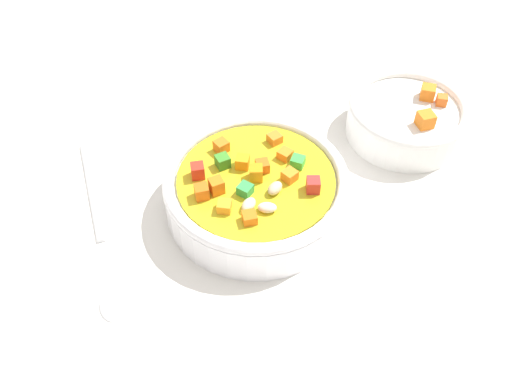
# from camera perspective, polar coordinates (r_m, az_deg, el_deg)

# --- Properties ---
(ground_plane) EXTENTS (1.40, 1.40, 0.02)m
(ground_plane) POSITION_cam_1_polar(r_m,az_deg,el_deg) (0.57, 0.00, -2.18)
(ground_plane) COLOR silver
(soup_bowl_main) EXTENTS (0.18, 0.18, 0.06)m
(soup_bowl_main) POSITION_cam_1_polar(r_m,az_deg,el_deg) (0.55, -0.01, 0.20)
(soup_bowl_main) COLOR white
(soup_bowl_main) RESTS_ON ground_plane
(spoon) EXTENTS (0.17, 0.17, 0.01)m
(spoon) POSITION_cam_1_polar(r_m,az_deg,el_deg) (0.56, -15.52, -3.46)
(spoon) COLOR silver
(spoon) RESTS_ON ground_plane
(side_bowl_small) EXTENTS (0.13, 0.13, 0.05)m
(side_bowl_small) POSITION_cam_1_polar(r_m,az_deg,el_deg) (0.65, 14.82, 7.19)
(side_bowl_small) COLOR white
(side_bowl_small) RESTS_ON ground_plane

